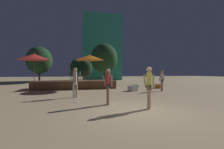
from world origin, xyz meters
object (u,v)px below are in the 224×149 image
(patio_umbrella_1, at_px, (34,57))
(background_tree_1, at_px, (39,60))
(person_2, at_px, (149,86))
(bistro_chair_2, at_px, (72,75))
(bistro_chair_0, at_px, (73,75))
(cube_seat_0, at_px, (133,88))
(patio_umbrella_0, at_px, (90,58))
(background_tree_2, at_px, (104,58))
(cube_seat_2, at_px, (135,87))
(person_0, at_px, (108,85))
(person_3, at_px, (162,80))
(frisbee_disc, at_px, (76,102))
(cube_seat_1, at_px, (158,86))
(background_tree_0, at_px, (78,67))
(person_1, at_px, (75,81))
(bistro_chair_3, at_px, (81,74))
(background_tree_3, at_px, (85,68))
(bistro_chair_1, at_px, (86,75))

(patio_umbrella_1, xyz_separation_m, background_tree_1, (-1.77, 11.09, 0.58))
(patio_umbrella_1, height_order, person_2, patio_umbrella_1)
(patio_umbrella_1, distance_m, bistro_chair_2, 4.01)
(bistro_chair_0, bearing_deg, background_tree_1, 0.46)
(cube_seat_0, xyz_separation_m, bistro_chair_0, (-4.98, 2.98, 1.17))
(patio_umbrella_0, bearing_deg, background_tree_2, 69.19)
(cube_seat_2, height_order, person_0, person_0)
(patio_umbrella_0, distance_m, cube_seat_2, 5.30)
(person_3, distance_m, frisbee_disc, 7.93)
(cube_seat_1, relative_size, background_tree_2, 0.12)
(cube_seat_2, height_order, background_tree_0, background_tree_0)
(bistro_chair_0, relative_size, bistro_chair_2, 1.00)
(person_1, bearing_deg, person_3, 0.48)
(cube_seat_2, relative_size, bistro_chair_2, 0.69)
(bistro_chair_3, height_order, background_tree_2, background_tree_2)
(patio_umbrella_0, relative_size, person_2, 1.83)
(person_0, bearing_deg, background_tree_3, -172.26)
(person_1, xyz_separation_m, bistro_chair_3, (0.69, 6.58, 0.33))
(patio_umbrella_1, bearing_deg, background_tree_1, 99.08)
(person_1, height_order, person_2, person_1)
(cube_seat_0, bearing_deg, bistro_chair_3, 133.84)
(person_1, height_order, frisbee_disc, person_1)
(bistro_chair_0, height_order, bistro_chair_2, same)
(cube_seat_2, distance_m, bistro_chair_0, 6.21)
(person_0, xyz_separation_m, bistro_chair_1, (-0.37, 8.15, 0.42))
(patio_umbrella_0, xyz_separation_m, bistro_chair_3, (-0.71, 2.18, -1.61))
(person_2, relative_size, background_tree_1, 0.32)
(cube_seat_0, distance_m, bistro_chair_0, 5.92)
(bistro_chair_0, bearing_deg, background_tree_0, -29.38)
(person_2, height_order, frisbee_disc, person_2)
(patio_umbrella_1, distance_m, frisbee_disc, 7.47)
(patio_umbrella_0, bearing_deg, person_2, -78.93)
(bistro_chair_2, height_order, bistro_chair_3, same)
(patio_umbrella_1, xyz_separation_m, bistro_chair_2, (3.12, 1.98, -1.56))
(person_2, bearing_deg, bistro_chair_3, -127.86)
(background_tree_1, bearing_deg, bistro_chair_0, -64.05)
(person_2, height_order, bistro_chair_0, person_2)
(background_tree_1, height_order, background_tree_2, background_tree_2)
(patio_umbrella_1, xyz_separation_m, background_tree_3, (5.11, 10.50, -0.62))
(person_3, relative_size, background_tree_3, 0.48)
(bistro_chair_1, bearing_deg, bistro_chair_0, -161.64)
(person_1, height_order, background_tree_0, background_tree_0)
(person_3, relative_size, bistro_chair_2, 1.98)
(patio_umbrella_1, relative_size, bistro_chair_2, 3.67)
(person_1, distance_m, bistro_chair_1, 5.62)
(cube_seat_1, bearing_deg, person_3, -114.76)
(cube_seat_0, relative_size, person_0, 0.42)
(background_tree_3, bearing_deg, patio_umbrella_1, -115.95)
(person_1, bearing_deg, patio_umbrella_1, 115.58)
(bistro_chair_2, distance_m, background_tree_2, 7.99)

